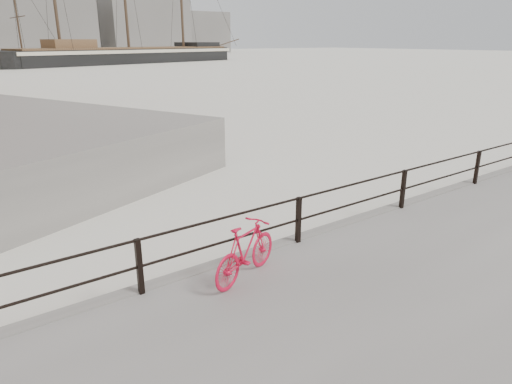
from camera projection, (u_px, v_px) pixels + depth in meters
ground at (395, 219)px, 11.87m from camera, size 400.00×400.00×0.00m
guardrail at (403, 189)px, 11.48m from camera, size 28.00×0.10×1.00m
bicycle at (246, 251)px, 8.06m from camera, size 1.74×0.85×1.06m
barque_black at (130, 63)px, 91.65m from camera, size 64.89×33.22×34.93m
industrial_west at (31, 23)px, 127.31m from camera, size 32.00×18.00×18.00m
industrial_mid at (141, 16)px, 149.81m from camera, size 26.00×20.00×24.00m
industrial_east at (196, 33)px, 168.12m from camera, size 20.00×16.00×14.00m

